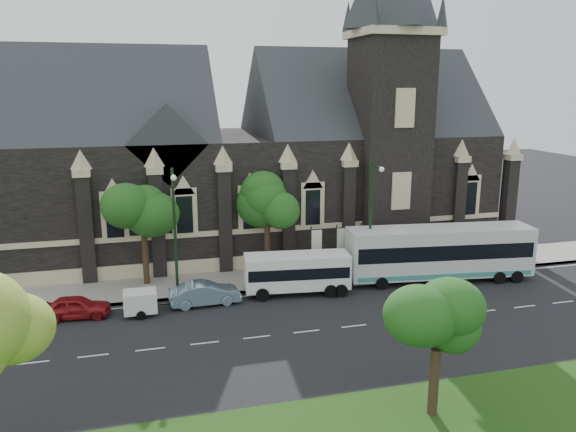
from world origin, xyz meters
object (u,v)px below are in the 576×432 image
object	(u,v)px
street_lamp_near	(372,215)
banner_flag_right	(364,243)
street_lamp_mid	(175,227)
banner_flag_left	(315,247)
tour_coach	(440,252)
car_far_red	(76,307)
tree_park_east	(440,314)
sedan	(205,293)
shuttle_bus	(297,271)
banner_flag_center	(340,245)
tree_walk_right	(269,200)
box_trailer	(140,302)
tree_walk_left	(145,208)

from	to	relation	value
street_lamp_near	banner_flag_right	world-z (taller)	street_lamp_near
street_lamp_mid	banner_flag_left	size ratio (longest dim) A/B	2.25
tour_coach	car_far_red	xyz separation A→B (m)	(-25.50, -0.57, -1.46)
tree_park_east	sedan	distance (m)	17.73
street_lamp_mid	banner_flag_right	bearing A→B (deg)	7.60
tour_coach	shuttle_bus	bearing A→B (deg)	-173.15
street_lamp_mid	car_far_red	distance (m)	7.87
banner_flag_left	banner_flag_center	distance (m)	2.00
sedan	car_far_red	distance (m)	8.05
shuttle_bus	sedan	xyz separation A→B (m)	(-6.48, -0.44, -0.85)
street_lamp_mid	banner_flag_right	distance (m)	14.67
tree_walk_right	shuttle_bus	distance (m)	6.24
car_far_red	tree_walk_right	bearing A→B (deg)	-64.38
shuttle_bus	car_far_red	world-z (taller)	shuttle_bus
banner_flag_right	shuttle_bus	distance (m)	6.77
street_lamp_near	box_trailer	world-z (taller)	street_lamp_near
shuttle_bus	car_far_red	size ratio (longest dim) A/B	1.80
banner_flag_right	car_far_red	world-z (taller)	banner_flag_right
street_lamp_near	banner_flag_right	distance (m)	3.34
tree_walk_right	shuttle_bus	xyz separation A→B (m)	(0.96, -4.51, -4.20)
street_lamp_mid	box_trailer	size ratio (longest dim) A/B	3.05
street_lamp_near	banner_flag_center	xyz separation A→B (m)	(-1.71, 1.91, -2.73)
tree_park_east	tree_walk_left	size ratio (longest dim) A/B	0.82
shuttle_bus	car_far_red	distance (m)	14.57
tree_walk_left	sedan	distance (m)	7.83
street_lamp_mid	tour_coach	xyz separation A→B (m)	(19.14, -0.89, -2.94)
street_lamp_mid	tour_coach	size ratio (longest dim) A/B	0.64
tree_park_east	shuttle_bus	xyz separation A→B (m)	(-2.01, 15.52, -3.00)
tour_coach	car_far_red	distance (m)	25.55
banner_flag_right	sedan	world-z (taller)	banner_flag_right
street_lamp_near	tree_walk_right	bearing A→B (deg)	151.94
tree_park_east	banner_flag_center	bearing A→B (deg)	83.43
tree_park_east	box_trailer	world-z (taller)	tree_park_east
banner_flag_center	banner_flag_right	distance (m)	2.00
box_trailer	sedan	bearing A→B (deg)	9.29
sedan	banner_flag_left	bearing A→B (deg)	-72.38
street_lamp_mid	banner_flag_center	distance (m)	12.73
tree_park_east	banner_flag_left	world-z (taller)	tree_park_east
tour_coach	sedan	bearing A→B (deg)	-171.70
tree_walk_left	banner_flag_right	size ratio (longest dim) A/B	1.91
banner_flag_left	tour_coach	xyz separation A→B (m)	(8.86, -2.80, -0.21)
tree_walk_right	tree_walk_left	size ratio (longest dim) A/B	1.02
street_lamp_near	shuttle_bus	xyz separation A→B (m)	(-5.83, -0.90, -3.49)
tree_park_east	banner_flag_right	distance (m)	18.91
street_lamp_mid	banner_flag_left	distance (m)	10.81
tree_park_east	street_lamp_near	xyz separation A→B (m)	(3.82, 16.42, 0.49)
tree_park_east	banner_flag_center	distance (m)	18.58
shuttle_bus	box_trailer	xyz separation A→B (m)	(-10.63, -1.17, -0.73)
banner_flag_center	box_trailer	xyz separation A→B (m)	(-14.75, -3.97, -1.49)
tree_park_east	tree_walk_left	world-z (taller)	tree_walk_left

